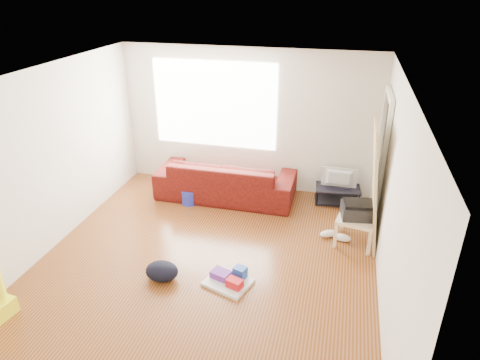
% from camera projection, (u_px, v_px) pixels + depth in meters
% --- Properties ---
extents(room, '(4.51, 5.01, 2.51)m').
position_uv_depth(room, '(211.00, 176.00, 5.38)').
color(room, '#562C0A').
rests_on(room, ground).
extents(sofa, '(2.37, 0.93, 0.69)m').
position_uv_depth(sofa, '(226.00, 197.00, 7.57)').
color(sofa, black).
rests_on(sofa, ground).
extents(tv_stand, '(0.78, 0.49, 0.28)m').
position_uv_depth(tv_stand, '(337.00, 194.00, 7.32)').
color(tv_stand, black).
rests_on(tv_stand, ground).
extents(tv, '(0.59, 0.08, 0.34)m').
position_uv_depth(tv, '(339.00, 179.00, 7.19)').
color(tv, black).
rests_on(tv, tv_stand).
extents(side_table, '(0.60, 0.60, 0.43)m').
position_uv_depth(side_table, '(356.00, 221.00, 6.12)').
color(side_table, '#C8B980').
rests_on(side_table, ground).
extents(printer, '(0.50, 0.41, 0.24)m').
position_uv_depth(printer, '(358.00, 210.00, 6.04)').
color(printer, black).
rests_on(printer, side_table).
extents(bucket, '(0.27, 0.27, 0.25)m').
position_uv_depth(bucket, '(190.00, 203.00, 7.34)').
color(bucket, '#212BA3').
rests_on(bucket, ground).
extents(toilet_paper, '(0.14, 0.14, 0.12)m').
position_uv_depth(toilet_paper, '(191.00, 193.00, 7.28)').
color(toilet_paper, white).
rests_on(toilet_paper, bucket).
extents(cleaning_tray, '(0.66, 0.59, 0.20)m').
position_uv_depth(cleaning_tray, '(230.00, 279.00, 5.41)').
color(cleaning_tray, silver).
rests_on(cleaning_tray, ground).
extents(backpack, '(0.44, 0.36, 0.24)m').
position_uv_depth(backpack, '(163.00, 279.00, 5.52)').
color(backpack, black).
rests_on(backpack, ground).
extents(sneakers, '(0.49, 0.25, 0.11)m').
position_uv_depth(sneakers, '(335.00, 236.00, 6.33)').
color(sneakers, white).
rests_on(sneakers, ground).
extents(door_panel, '(0.23, 0.73, 1.82)m').
position_uv_depth(door_panel, '(366.00, 242.00, 6.27)').
color(door_panel, tan).
rests_on(door_panel, ground).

